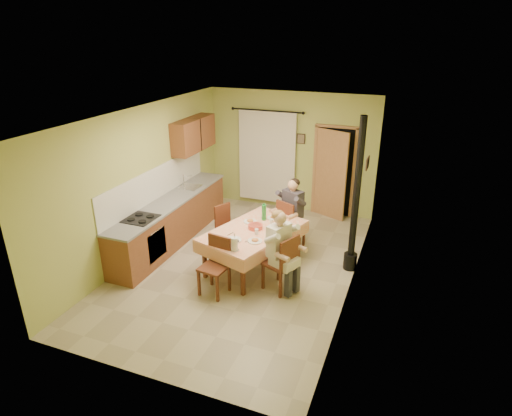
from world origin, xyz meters
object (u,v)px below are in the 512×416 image
at_px(dining_table, 254,248).
at_px(stove_flue, 354,217).
at_px(chair_far, 290,233).
at_px(man_right, 280,242).
at_px(chair_near, 215,277).
at_px(chair_left, 228,236).
at_px(man_far, 292,205).
at_px(chair_right, 280,274).

bearing_deg(dining_table, stove_flue, 36.51).
xyz_separation_m(chair_far, man_right, (0.28, -1.56, 0.59)).
distance_m(dining_table, chair_near, 1.06).
height_order(man_right, stove_flue, stove_flue).
xyz_separation_m(chair_left, man_far, (1.11, 0.61, 0.59)).
xyz_separation_m(chair_right, stove_flue, (0.99, 1.10, 0.73)).
bearing_deg(man_far, chair_far, -90.00).
distance_m(chair_right, man_right, 0.59).
bearing_deg(chair_left, chair_right, 81.80).
bearing_deg(stove_flue, man_right, -132.48).
relative_size(man_far, stove_flue, 0.50).
height_order(chair_right, man_far, man_far).
relative_size(chair_left, man_far, 0.67).
bearing_deg(chair_left, man_right, 81.70).
bearing_deg(chair_near, chair_far, -100.39).
xyz_separation_m(chair_near, man_right, (0.96, 0.50, 0.59)).
bearing_deg(dining_table, chair_left, 166.01).
bearing_deg(man_far, chair_left, -126.49).
relative_size(chair_far, chair_near, 1.02).
bearing_deg(man_far, stove_flue, 3.87).
bearing_deg(dining_table, man_right, -20.35).
xyz_separation_m(dining_table, man_far, (0.39, 1.05, 0.50)).
xyz_separation_m(man_far, stove_flue, (1.28, -0.48, 0.15)).
relative_size(chair_near, man_far, 0.70).
bearing_deg(man_far, chair_near, -83.76).
height_order(chair_far, man_far, man_far).
distance_m(chair_near, chair_right, 1.09).
distance_m(chair_left, stove_flue, 2.50).
bearing_deg(chair_near, man_far, -100.44).
height_order(chair_near, stove_flue, stove_flue).
height_order(man_far, stove_flue, stove_flue).
bearing_deg(dining_table, chair_far, 87.31).
distance_m(chair_right, chair_left, 1.70).
xyz_separation_m(dining_table, chair_left, (-0.72, 0.44, -0.09)).
relative_size(dining_table, man_right, 1.56).
relative_size(chair_far, man_right, 0.72).
relative_size(dining_table, chair_far, 2.18).
xyz_separation_m(chair_far, chair_left, (-1.10, -0.60, -0.00)).
relative_size(chair_right, chair_left, 1.09).
xyz_separation_m(man_right, stove_flue, (1.00, 1.09, 0.15)).
bearing_deg(chair_near, stove_flue, -133.15).
distance_m(dining_table, man_right, 0.98).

